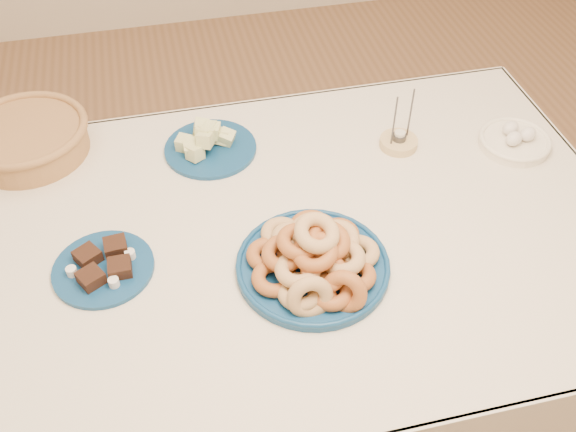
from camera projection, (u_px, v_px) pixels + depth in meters
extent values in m
plane|color=brown|center=(285.00, 390.00, 2.08)|extent=(5.00, 5.00, 0.00)
cylinder|color=brown|center=(36.00, 264.00, 1.99)|extent=(0.06, 0.06, 0.72)
cylinder|color=brown|center=(456.00, 194.00, 2.21)|extent=(0.06, 0.06, 0.72)
cube|color=silver|center=(283.00, 234.00, 1.56)|extent=(1.70, 1.10, 0.02)
cube|color=silver|center=(245.00, 139.00, 2.03)|extent=(1.70, 0.01, 0.28)
cylinder|color=navy|center=(313.00, 267.00, 1.46)|extent=(0.40, 0.40, 0.02)
torus|color=navy|center=(313.00, 264.00, 1.45)|extent=(0.41, 0.41, 0.01)
torus|color=#AE7C48|center=(357.00, 252.00, 1.46)|extent=(0.14, 0.14, 0.04)
torus|color=brown|center=(338.00, 235.00, 1.50)|extent=(0.14, 0.14, 0.04)
torus|color=brown|center=(310.00, 227.00, 1.51)|extent=(0.14, 0.14, 0.04)
torus|color=#AE7C48|center=(282.00, 234.00, 1.50)|extent=(0.14, 0.14, 0.04)
torus|color=brown|center=(268.00, 255.00, 1.45)|extent=(0.14, 0.14, 0.03)
torus|color=brown|center=(274.00, 278.00, 1.40)|extent=(0.14, 0.14, 0.04)
torus|color=#AE7C48|center=(300.00, 292.00, 1.38)|extent=(0.14, 0.14, 0.03)
torus|color=brown|center=(331.00, 291.00, 1.38)|extent=(0.13, 0.13, 0.04)
torus|color=brown|center=(353.00, 275.00, 1.41)|extent=(0.10, 0.11, 0.04)
torus|color=#AE7C48|center=(337.00, 239.00, 1.44)|extent=(0.13, 0.14, 0.05)
torus|color=brown|center=(316.00, 230.00, 1.46)|extent=(0.13, 0.13, 0.04)
torus|color=#AE7C48|center=(293.00, 236.00, 1.45)|extent=(0.10, 0.11, 0.06)
torus|color=brown|center=(284.00, 253.00, 1.41)|extent=(0.14, 0.14, 0.05)
torus|color=#AE7C48|center=(298.00, 270.00, 1.38)|extent=(0.13, 0.13, 0.03)
torus|color=brown|center=(324.00, 272.00, 1.38)|extent=(0.12, 0.13, 0.05)
torus|color=#AE7C48|center=(343.00, 258.00, 1.40)|extent=(0.11, 0.10, 0.04)
torus|color=brown|center=(328.00, 240.00, 1.40)|extent=(0.14, 0.14, 0.06)
torus|color=#AE7C48|center=(313.00, 231.00, 1.42)|extent=(0.12, 0.12, 0.04)
torus|color=brown|center=(299.00, 242.00, 1.40)|extent=(0.13, 0.13, 0.04)
torus|color=brown|center=(315.00, 252.00, 1.38)|extent=(0.15, 0.15, 0.05)
torus|color=#AE7C48|center=(317.00, 233.00, 1.37)|extent=(0.14, 0.14, 0.06)
torus|color=#AE7C48|center=(310.00, 297.00, 1.35)|extent=(0.10, 0.06, 0.11)
torus|color=brown|center=(344.00, 292.00, 1.36)|extent=(0.12, 0.11, 0.11)
cylinder|color=navy|center=(211.00, 149.00, 1.76)|extent=(0.30, 0.30, 0.01)
cube|color=#C5CE82|center=(210.00, 130.00, 1.73)|extent=(0.06, 0.05, 0.05)
cube|color=#C5CE82|center=(204.00, 134.00, 1.72)|extent=(0.06, 0.06, 0.05)
cube|color=#C5CE82|center=(206.00, 130.00, 1.78)|extent=(0.05, 0.05, 0.06)
cube|color=#C5CE82|center=(205.00, 140.00, 1.70)|extent=(0.05, 0.06, 0.05)
cube|color=#C5CE82|center=(184.00, 143.00, 1.74)|extent=(0.05, 0.06, 0.04)
cube|color=#C5CE82|center=(191.00, 149.00, 1.72)|extent=(0.04, 0.04, 0.05)
cube|color=#C5CE82|center=(227.00, 138.00, 1.75)|extent=(0.06, 0.06, 0.05)
cube|color=#C5CE82|center=(212.00, 130.00, 1.73)|extent=(0.05, 0.05, 0.04)
cube|color=#C5CE82|center=(195.00, 152.00, 1.71)|extent=(0.06, 0.06, 0.05)
cube|color=#C5CE82|center=(194.00, 146.00, 1.73)|extent=(0.04, 0.05, 0.05)
cube|color=#C5CE82|center=(222.00, 136.00, 1.76)|extent=(0.06, 0.06, 0.05)
cube|color=#C5CE82|center=(207.00, 133.00, 1.72)|extent=(0.06, 0.06, 0.05)
cube|color=#C5CE82|center=(209.00, 133.00, 1.72)|extent=(0.05, 0.06, 0.04)
cube|color=#C5CE82|center=(201.00, 128.00, 1.74)|extent=(0.05, 0.05, 0.05)
cylinder|color=navy|center=(103.00, 268.00, 1.46)|extent=(0.30, 0.30, 0.01)
cube|color=black|center=(91.00, 278.00, 1.41)|extent=(0.07, 0.07, 0.03)
cube|color=black|center=(120.00, 268.00, 1.43)|extent=(0.05, 0.05, 0.03)
cube|color=black|center=(88.00, 256.00, 1.46)|extent=(0.07, 0.07, 0.03)
cube|color=black|center=(116.00, 247.00, 1.48)|extent=(0.06, 0.06, 0.03)
cylinder|color=white|center=(72.00, 271.00, 1.43)|extent=(0.03, 0.03, 0.02)
cylinder|color=white|center=(114.00, 282.00, 1.41)|extent=(0.03, 0.03, 0.02)
cylinder|color=white|center=(130.00, 254.00, 1.47)|extent=(0.03, 0.03, 0.02)
cylinder|color=brown|center=(27.00, 141.00, 1.74)|extent=(0.36, 0.36, 0.08)
torus|color=brown|center=(23.00, 129.00, 1.71)|extent=(0.38, 0.38, 0.02)
cylinder|color=tan|center=(398.00, 143.00, 1.77)|extent=(0.14, 0.14, 0.02)
cylinder|color=#45454B|center=(399.00, 137.00, 1.76)|extent=(0.05, 0.05, 0.02)
cylinder|color=silver|center=(400.00, 133.00, 1.75)|extent=(0.04, 0.04, 0.01)
cylinder|color=#45454B|center=(394.00, 121.00, 1.70)|extent=(0.01, 0.01, 0.15)
cylinder|color=#45454B|center=(411.00, 113.00, 1.72)|extent=(0.01, 0.01, 0.15)
cylinder|color=white|center=(514.00, 143.00, 1.77)|extent=(0.25, 0.25, 0.02)
torus|color=white|center=(515.00, 139.00, 1.76)|extent=(0.26, 0.26, 0.01)
ellipsoid|color=silver|center=(514.00, 139.00, 1.73)|extent=(0.06, 0.06, 0.04)
ellipsoid|color=silver|center=(528.00, 134.00, 1.75)|extent=(0.06, 0.06, 0.04)
ellipsoid|color=silver|center=(511.00, 128.00, 1.76)|extent=(0.06, 0.06, 0.04)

